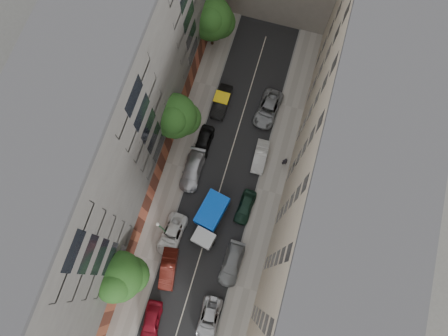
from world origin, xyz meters
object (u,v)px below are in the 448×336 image
at_px(tarp_truck, 210,219).
at_px(tree_near, 119,278).
at_px(car_left_5, 222,102).
at_px(car_right_3, 260,157).
at_px(car_right_4, 268,109).
at_px(car_right_2, 245,207).
at_px(pedestrian, 285,162).
at_px(car_right_0, 209,319).
at_px(car_left_1, 168,269).
at_px(lamp_post, 161,227).
at_px(car_right_1, 232,264).
at_px(car_left_3, 193,170).
at_px(car_left_4, 203,142).
at_px(tree_far, 212,20).
at_px(car_left_2, 172,234).
at_px(car_left_0, 151,322).
at_px(tree_mid, 175,118).

distance_m(tarp_truck, tree_near, 11.30).
height_order(car_left_5, car_right_3, car_left_5).
bearing_deg(car_right_4, car_right_2, -81.54).
relative_size(tarp_truck, pedestrian, 3.48).
bearing_deg(car_right_0, pedestrian, 76.73).
relative_size(car_left_1, lamp_post, 0.70).
relative_size(car_right_0, car_right_1, 0.93).
bearing_deg(car_left_3, car_left_4, 85.71).
distance_m(car_left_1, car_left_3, 11.23).
bearing_deg(lamp_post, tree_near, -109.11).
bearing_deg(car_left_1, tree_far, 87.86).
xyz_separation_m(car_left_2, tree_far, (-2.67, 24.46, 4.36)).
bearing_deg(car_right_3, pedestrian, -0.51).
bearing_deg(car_left_0, car_left_1, 83.15).
relative_size(car_left_4, car_left_5, 0.96).
bearing_deg(tree_mid, tree_far, 89.83).
xyz_separation_m(car_left_2, pedestrian, (9.90, 11.48, 0.39)).
height_order(car_left_0, tree_mid, tree_mid).
distance_m(car_left_1, tree_mid, 16.16).
distance_m(car_left_4, car_right_1, 14.25).
bearing_deg(tree_mid, car_right_2, -32.53).
bearing_deg(car_right_3, car_right_4, 94.01).
xyz_separation_m(car_right_1, car_right_3, (-0.15, 12.61, -0.03)).
height_order(car_left_1, tree_near, tree_near).
xyz_separation_m(car_right_1, car_right_4, (-0.80, 18.64, 0.02)).
bearing_deg(car_left_3, car_right_4, 55.66).
xyz_separation_m(car_left_2, car_right_0, (6.44, -7.20, -0.04)).
bearing_deg(car_left_4, tree_mid, 177.39).
distance_m(car_left_0, car_right_0, 5.99).
relative_size(tree_far, lamp_post, 1.17).
relative_size(car_left_5, pedestrian, 2.49).
bearing_deg(car_right_1, car_left_5, 110.71).
relative_size(car_right_3, car_right_4, 0.79).
xyz_separation_m(car_right_0, pedestrian, (3.45, 18.68, 0.42)).
height_order(car_left_2, car_left_5, car_left_5).
height_order(tree_far, lamp_post, tree_far).
distance_m(car_right_4, tree_far, 12.25).
bearing_deg(car_left_3, car_right_2, -20.36).
bearing_deg(car_left_1, car_right_4, 65.91).
distance_m(tarp_truck, car_left_3, 6.13).
bearing_deg(car_right_1, car_left_0, -127.55).
relative_size(car_left_3, pedestrian, 2.86).
height_order(car_left_1, car_left_3, car_left_3).
xyz_separation_m(tarp_truck, car_right_0, (2.87, -9.88, -0.87)).
relative_size(car_left_2, car_right_3, 1.17).
bearing_deg(tree_far, tree_mid, -90.17).
relative_size(car_right_3, pedestrian, 2.27).
height_order(car_left_0, car_right_0, car_left_0).
distance_m(car_left_5, tree_far, 9.44).
height_order(car_left_0, car_right_3, car_left_0).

